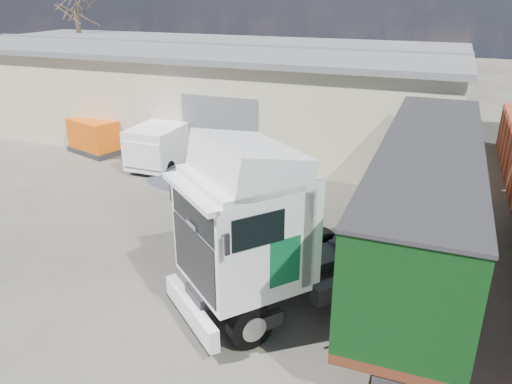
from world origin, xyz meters
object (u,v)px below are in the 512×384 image
(box_trailer, at_px, (425,195))
(tractor_unit, at_px, (273,238))
(panel_van, at_px, (167,142))
(orange_skip, at_px, (95,138))

(box_trailer, bearing_deg, tractor_unit, -136.93)
(panel_van, height_order, orange_skip, panel_van)
(box_trailer, distance_m, panel_van, 14.42)
(box_trailer, relative_size, panel_van, 2.47)
(panel_van, xyz_separation_m, orange_skip, (-4.64, 0.22, -0.31))
(tractor_unit, height_order, orange_skip, tractor_unit)
(tractor_unit, xyz_separation_m, box_trailer, (3.70, 3.41, 0.49))
(panel_van, bearing_deg, orange_skip, 177.46)
(panel_van, bearing_deg, box_trailer, -26.61)
(orange_skip, bearing_deg, box_trailer, -3.17)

